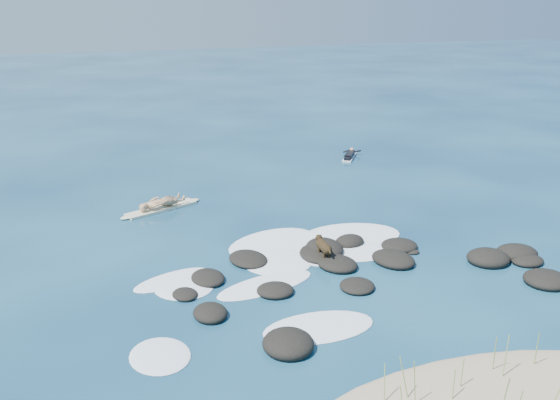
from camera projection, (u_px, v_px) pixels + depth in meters
name	position (u px, v px, depth m)	size (l,w,h in m)	color
ground	(330.00, 263.00, 19.92)	(160.00, 160.00, 0.00)	#0A2642
dune_grass	(478.00, 384.00, 12.68)	(4.33, 2.03, 1.25)	olive
reef_rocks	(380.00, 269.00, 19.26)	(11.98, 6.90, 0.56)	black
breaking_foam	(290.00, 265.00, 19.76)	(10.42, 8.36, 0.12)	white
standing_surfer_rig	(160.00, 190.00, 24.54)	(3.46, 1.72, 2.05)	beige
paddling_surfer_rig	(350.00, 155.00, 32.59)	(1.60, 1.98, 0.38)	white
dog	(323.00, 246.00, 19.88)	(0.35, 1.27, 0.80)	black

